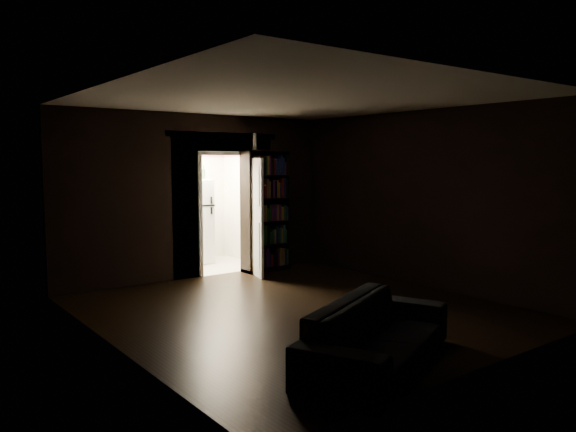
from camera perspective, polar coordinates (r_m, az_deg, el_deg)
name	(u,v)px	position (r m, az deg, el deg)	size (l,w,h in m)	color
ground	(298,310)	(7.64, 0.98, -9.53)	(5.50, 5.50, 0.00)	black
room_walls	(252,183)	(8.25, -3.65, 3.41)	(5.02, 5.61, 2.84)	black
kitchen_alcove	(195,202)	(10.95, -9.48, 1.39)	(2.20, 1.80, 2.60)	#BDB3A5
sofa	(378,324)	(5.60, 9.09, -10.78)	(2.18, 0.94, 0.84)	black
bookshelf	(266,211)	(10.21, -2.29, 0.55)	(0.90, 0.32, 2.20)	black
refrigerator	(190,222)	(11.11, -9.97, -0.55)	(0.74, 0.68, 1.65)	white
door	(255,217)	(9.81, -3.42, -0.10)	(0.85, 0.05, 2.05)	white
figurine	(255,141)	(10.01, -3.39, 7.60)	(0.10, 0.10, 0.30)	white
bottles	(193,172)	(10.99, -9.59, 4.42)	(0.68, 0.08, 0.27)	black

